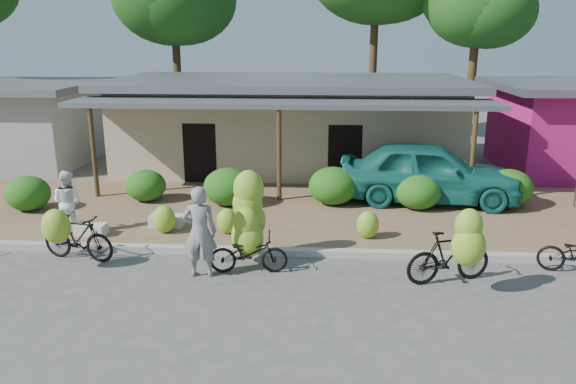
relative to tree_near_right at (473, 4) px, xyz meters
name	(u,v)px	position (x,y,z in m)	size (l,w,h in m)	color
ground	(255,292)	(-7.31, -14.61, -6.11)	(100.00, 100.00, 0.00)	#504D4A
sidewalk	(276,212)	(-7.31, -9.61, -6.05)	(60.00, 6.00, 0.12)	#8A624A
curb	(265,251)	(-7.31, -12.61, -6.03)	(60.00, 0.25, 0.15)	#A8A399
shop_main	(289,122)	(-7.31, -3.68, -4.39)	(13.00, 8.50, 3.35)	#BEB290
shop_pink	(576,126)	(3.19, -3.62, -4.44)	(6.00, 6.00, 3.25)	#B61C69
shop_grey	(8,122)	(-18.31, -3.62, -4.49)	(7.00, 6.00, 3.15)	gray
tree_near_right	(473,4)	(0.00, 0.00, 0.00)	(4.32, 4.13, 7.73)	brown
hedge_0	(28,193)	(-14.28, -10.02, -5.50)	(1.26, 1.14, 0.98)	#265613
hedge_1	(146,186)	(-11.26, -8.89, -5.52)	(1.20, 1.08, 0.94)	#265613
hedge_2	(228,187)	(-8.75, -9.17, -5.44)	(1.41, 1.27, 1.10)	#265613
hedge_3	(333,186)	(-5.71, -8.89, -5.44)	(1.42, 1.28, 1.11)	#265613
hedge_4	(418,192)	(-3.32, -9.20, -5.49)	(1.29, 1.16, 1.00)	#265613
hedge_5	(508,188)	(-0.69, -8.76, -5.45)	(1.39, 1.25, 1.08)	#265613
bike_left	(74,235)	(-11.49, -13.33, -5.48)	(1.84, 1.33, 1.39)	black
bike_center	(248,230)	(-7.59, -13.34, -5.25)	(1.70, 1.20, 2.11)	black
bike_right	(454,252)	(-3.37, -14.04, -5.37)	(1.92, 1.43, 1.76)	black
loose_banana_a	(164,219)	(-9.94, -11.62, -5.64)	(0.56, 0.48, 0.71)	#8DCC33
loose_banana_b	(227,221)	(-8.37, -11.59, -5.66)	(0.52, 0.44, 0.65)	#8DCC33
loose_banana_c	(368,225)	(-4.91, -11.69, -5.65)	(0.54, 0.46, 0.68)	#8DCC33
sack_near	(166,221)	(-10.03, -11.15, -5.84)	(0.85, 0.40, 0.30)	white
sack_far	(91,229)	(-11.72, -11.89, -5.85)	(0.75, 0.38, 0.28)	white
vendor	(200,232)	(-8.53, -13.87, -5.13)	(0.71, 0.47, 1.95)	gray
bystander	(68,202)	(-12.31, -11.74, -5.19)	(0.77, 0.60, 1.59)	white
teal_van	(429,172)	(-2.91, -8.41, -5.10)	(2.11, 5.24, 1.79)	#17685D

